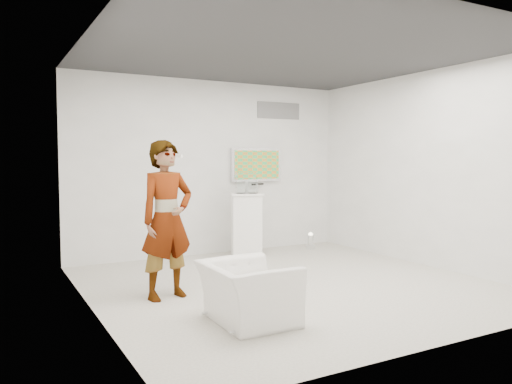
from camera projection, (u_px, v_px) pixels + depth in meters
room at (289, 171)px, 6.48m from camera, size 5.01×5.01×3.00m
tv at (256, 165)px, 9.03m from camera, size 1.00×0.08×0.60m
logo_decal at (279, 111)px, 9.24m from camera, size 0.90×0.02×0.30m
person at (167, 220)px, 5.87m from camera, size 0.77×0.59×1.87m
armchair at (248, 293)px, 5.02m from camera, size 0.82×0.94×0.61m
pedestal at (246, 225)px, 8.34m from camera, size 0.69×0.69×1.09m
floor_uplight at (311, 241)px, 9.18m from camera, size 0.23×0.23×0.29m
vitrine at (246, 183)px, 8.30m from camera, size 0.45×0.45×0.34m
console at (246, 187)px, 8.30m from camera, size 0.10×0.15×0.20m
wii_remote at (177, 156)px, 6.10m from camera, size 0.10×0.13×0.04m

